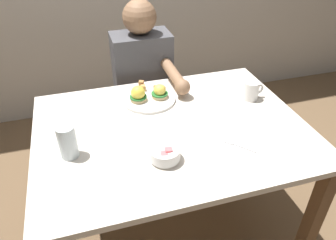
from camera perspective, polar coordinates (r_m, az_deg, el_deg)
name	(u,v)px	position (r m, az deg, el deg)	size (l,w,h in m)	color
ground_plane	(171,230)	(1.98, 0.51, -18.84)	(6.00, 6.00, 0.00)	brown
dining_table	(172,145)	(1.51, 0.64, -4.44)	(1.20, 0.90, 0.74)	silver
eggs_benedict_plate	(148,96)	(1.63, -3.51, 4.24)	(0.27, 0.27, 0.09)	white
fruit_bowl	(165,154)	(1.26, -0.54, -6.06)	(0.12, 0.12, 0.06)	white
coffee_mug	(251,90)	(1.68, 14.47, 5.18)	(0.11, 0.08, 0.09)	white
fork	(241,146)	(1.37, 12.66, -4.51)	(0.12, 0.13, 0.00)	silver
water_glass_near	(68,144)	(1.32, -17.23, -4.00)	(0.07, 0.07, 0.14)	silver
diner_person	(144,83)	(1.99, -4.20, 6.52)	(0.34, 0.54, 1.14)	#33333D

